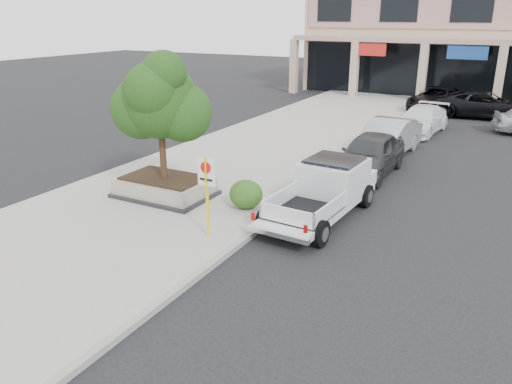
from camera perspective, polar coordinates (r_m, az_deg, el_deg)
ground at (r=12.94m, az=3.31°, el=-8.19°), size 120.00×120.00×0.00m
sidewalk at (r=20.25m, az=-3.54°, el=2.50°), size 8.00×52.00×0.15m
curb at (r=18.56m, az=6.89°, el=0.78°), size 0.20×52.00×0.15m
planter at (r=17.33m, az=-10.37°, el=0.61°), size 3.20×2.20×0.68m
planter_tree at (r=16.66m, az=-10.29°, el=10.29°), size 2.90×2.55×4.00m
no_parking_sign at (r=13.59m, az=-5.65°, el=0.65°), size 0.55×0.09×2.30m
hedge at (r=15.90m, az=-1.15°, el=-0.26°), size 1.10×0.99×0.93m
pickup_truck at (r=15.48m, az=7.34°, el=-0.06°), size 2.36×5.56×1.71m
curb_car_a at (r=20.28m, az=12.85°, el=4.23°), size 2.04×4.81×1.62m
curb_car_b at (r=23.27m, az=14.72°, el=6.01°), size 2.22×5.02×1.60m
curb_car_c at (r=28.36m, az=18.33°, el=7.83°), size 2.45×5.02×1.41m
curb_car_d at (r=35.33m, az=19.92°, el=9.95°), size 3.32×5.93×1.56m
lot_car_d at (r=34.03m, az=24.68°, el=9.04°), size 5.91×3.04×1.60m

